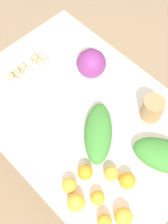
# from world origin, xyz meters

# --- Properties ---
(ground_plane) EXTENTS (8.00, 8.00, 0.00)m
(ground_plane) POSITION_xyz_m (0.00, 0.00, 0.00)
(ground_plane) COLOR #937A5B
(dining_table) EXTENTS (1.29, 0.89, 0.72)m
(dining_table) POSITION_xyz_m (0.00, 0.00, 0.62)
(dining_table) COLOR silver
(dining_table) RESTS_ON ground_plane
(cabbage_purple) EXTENTS (0.16, 0.16, 0.16)m
(cabbage_purple) POSITION_xyz_m (-0.17, 0.22, 0.80)
(cabbage_purple) COLOR #7A2D75
(cabbage_purple) RESTS_ON dining_table
(egg_carton) EXTENTS (0.12, 0.27, 0.09)m
(egg_carton) POSITION_xyz_m (-0.40, -0.06, 0.76)
(egg_carton) COLOR beige
(egg_carton) RESTS_ON dining_table
(paper_bag) EXTENTS (0.11, 0.11, 0.13)m
(paper_bag) POSITION_xyz_m (0.25, 0.25, 0.78)
(paper_bag) COLOR #A87F51
(paper_bag) RESTS_ON dining_table
(greens_bunch_kale) EXTENTS (0.34, 0.28, 0.10)m
(greens_bunch_kale) POSITION_xyz_m (0.45, 0.10, 0.77)
(greens_bunch_kale) COLOR #3D8433
(greens_bunch_kale) RESTS_ON dining_table
(greens_bunch_dandelion) EXTENTS (0.33, 0.34, 0.09)m
(greens_bunch_dandelion) POSITION_xyz_m (0.14, -0.04, 0.76)
(greens_bunch_dandelion) COLOR #3D8433
(greens_bunch_dandelion) RESTS_ON dining_table
(orange_0) EXTENTS (0.07, 0.07, 0.07)m
(orange_0) POSITION_xyz_m (0.37, -0.27, 0.75)
(orange_0) COLOR orange
(orange_0) RESTS_ON dining_table
(orange_1) EXTENTS (0.08, 0.08, 0.08)m
(orange_1) POSITION_xyz_m (0.31, -0.35, 0.76)
(orange_1) COLOR #F9A833
(orange_1) RESTS_ON dining_table
(orange_2) EXTENTS (0.07, 0.07, 0.07)m
(orange_2) POSITION_xyz_m (0.46, -0.32, 0.75)
(orange_2) COLOR orange
(orange_2) RESTS_ON dining_table
(orange_3) EXTENTS (0.07, 0.07, 0.07)m
(orange_3) POSITION_xyz_m (0.23, -0.32, 0.75)
(orange_3) COLOR #F9A833
(orange_3) RESTS_ON dining_table
(orange_4) EXTENTS (0.08, 0.08, 0.08)m
(orange_4) POSITION_xyz_m (0.41, -0.12, 0.76)
(orange_4) COLOR orange
(orange_4) RESTS_ON dining_table
(orange_5) EXTENTS (0.07, 0.07, 0.07)m
(orange_5) POSITION_xyz_m (0.33, -0.14, 0.75)
(orange_5) COLOR #F9A833
(orange_5) RESTS_ON dining_table
(orange_6) EXTENTS (0.08, 0.08, 0.08)m
(orange_6) POSITION_xyz_m (0.50, -0.25, 0.76)
(orange_6) COLOR #F9A833
(orange_6) RESTS_ON dining_table
(orange_7) EXTENTS (0.07, 0.07, 0.07)m
(orange_7) POSITION_xyz_m (0.24, -0.23, 0.75)
(orange_7) COLOR orange
(orange_7) RESTS_ON dining_table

